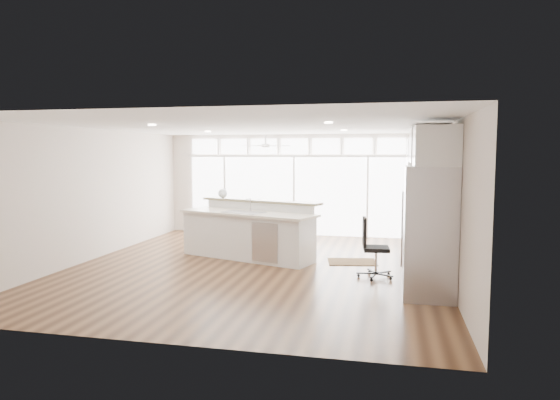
# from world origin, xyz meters

# --- Properties ---
(floor) EXTENTS (7.00, 8.00, 0.02)m
(floor) POSITION_xyz_m (0.00, 0.00, -0.01)
(floor) COLOR #3C2312
(floor) RESTS_ON ground
(ceiling) EXTENTS (7.00, 8.00, 0.02)m
(ceiling) POSITION_xyz_m (0.00, 0.00, 2.70)
(ceiling) COLOR white
(ceiling) RESTS_ON wall_back
(wall_back) EXTENTS (7.00, 0.04, 2.70)m
(wall_back) POSITION_xyz_m (0.00, 4.00, 1.35)
(wall_back) COLOR beige
(wall_back) RESTS_ON floor
(wall_front) EXTENTS (7.00, 0.04, 2.70)m
(wall_front) POSITION_xyz_m (0.00, -4.00, 1.35)
(wall_front) COLOR beige
(wall_front) RESTS_ON floor
(wall_left) EXTENTS (0.04, 8.00, 2.70)m
(wall_left) POSITION_xyz_m (-3.50, 0.00, 1.35)
(wall_left) COLOR beige
(wall_left) RESTS_ON floor
(wall_right) EXTENTS (0.04, 8.00, 2.70)m
(wall_right) POSITION_xyz_m (3.50, 0.00, 1.35)
(wall_right) COLOR beige
(wall_right) RESTS_ON floor
(glass_wall) EXTENTS (5.80, 0.06, 2.08)m
(glass_wall) POSITION_xyz_m (0.00, 3.94, 1.05)
(glass_wall) COLOR white
(glass_wall) RESTS_ON wall_back
(transom_row) EXTENTS (5.90, 0.06, 0.40)m
(transom_row) POSITION_xyz_m (0.00, 3.94, 2.38)
(transom_row) COLOR white
(transom_row) RESTS_ON wall_back
(desk_window) EXTENTS (0.04, 0.85, 0.85)m
(desk_window) POSITION_xyz_m (3.46, 0.30, 1.55)
(desk_window) COLOR white
(desk_window) RESTS_ON wall_right
(ceiling_fan) EXTENTS (1.16, 1.16, 0.32)m
(ceiling_fan) POSITION_xyz_m (-0.50, 2.80, 2.48)
(ceiling_fan) COLOR white
(ceiling_fan) RESTS_ON ceiling
(recessed_lights) EXTENTS (3.40, 3.00, 0.02)m
(recessed_lights) POSITION_xyz_m (0.00, 0.20, 2.68)
(recessed_lights) COLOR beige
(recessed_lights) RESTS_ON ceiling
(oven_cabinet) EXTENTS (0.64, 1.20, 2.50)m
(oven_cabinet) POSITION_xyz_m (3.17, 1.80, 1.25)
(oven_cabinet) COLOR white
(oven_cabinet) RESTS_ON floor
(desk_nook) EXTENTS (0.72, 1.30, 0.76)m
(desk_nook) POSITION_xyz_m (3.13, 0.30, 0.38)
(desk_nook) COLOR white
(desk_nook) RESTS_ON floor
(upper_cabinets) EXTENTS (0.64, 1.30, 0.64)m
(upper_cabinets) POSITION_xyz_m (3.17, 0.30, 2.35)
(upper_cabinets) COLOR white
(upper_cabinets) RESTS_ON wall_right
(refrigerator) EXTENTS (0.76, 0.90, 2.00)m
(refrigerator) POSITION_xyz_m (3.11, -1.35, 1.00)
(refrigerator) COLOR #B6B5BA
(refrigerator) RESTS_ON floor
(fridge_cabinet) EXTENTS (0.64, 0.90, 0.60)m
(fridge_cabinet) POSITION_xyz_m (3.17, -1.35, 2.30)
(fridge_cabinet) COLOR white
(fridge_cabinet) RESTS_ON wall_right
(framed_photos) EXTENTS (0.06, 0.22, 0.80)m
(framed_photos) POSITION_xyz_m (3.46, 0.92, 1.40)
(framed_photos) COLOR black
(framed_photos) RESTS_ON wall_right
(kitchen_island) EXTENTS (3.21, 2.04, 1.19)m
(kitchen_island) POSITION_xyz_m (-0.39, 0.76, 0.60)
(kitchen_island) COLOR white
(kitchen_island) RESTS_ON floor
(rug) EXTENTS (1.07, 0.85, 0.01)m
(rug) POSITION_xyz_m (1.79, 0.85, 0.01)
(rug) COLOR #342110
(rug) RESTS_ON floor
(office_chair) EXTENTS (0.60, 0.57, 1.06)m
(office_chair) POSITION_xyz_m (2.29, -0.33, 0.53)
(office_chair) COLOR black
(office_chair) RESTS_ON floor
(fishbowl) EXTENTS (0.28, 0.28, 0.21)m
(fishbowl) POSITION_xyz_m (-1.16, 1.45, 1.30)
(fishbowl) COLOR silver
(fishbowl) RESTS_ON kitchen_island
(monitor) EXTENTS (0.13, 0.48, 0.40)m
(monitor) POSITION_xyz_m (3.05, 0.30, 0.96)
(monitor) COLOR black
(monitor) RESTS_ON desk_nook
(keyboard) EXTENTS (0.13, 0.31, 0.02)m
(keyboard) POSITION_xyz_m (2.88, 0.30, 0.77)
(keyboard) COLOR silver
(keyboard) RESTS_ON desk_nook
(potted_plant) EXTENTS (0.29, 0.31, 0.22)m
(potted_plant) POSITION_xyz_m (3.17, 1.80, 2.61)
(potted_plant) COLOR #2E5F29
(potted_plant) RESTS_ON oven_cabinet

